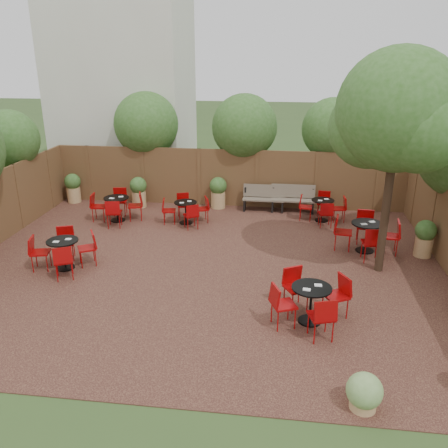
# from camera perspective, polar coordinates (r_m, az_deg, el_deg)

# --- Properties ---
(ground) EXTENTS (80.00, 80.00, 0.00)m
(ground) POSITION_cam_1_polar(r_m,az_deg,el_deg) (11.95, -2.45, -5.24)
(ground) COLOR #354F23
(ground) RESTS_ON ground
(courtyard_paving) EXTENTS (12.00, 10.00, 0.02)m
(courtyard_paving) POSITION_cam_1_polar(r_m,az_deg,el_deg) (11.94, -2.45, -5.19)
(courtyard_paving) COLOR #341715
(courtyard_paving) RESTS_ON ground
(fence_back) EXTENTS (12.00, 0.08, 2.00)m
(fence_back) POSITION_cam_1_polar(r_m,az_deg,el_deg) (16.26, 0.46, 5.59)
(fence_back) COLOR brown
(fence_back) RESTS_ON ground
(neighbour_building) EXTENTS (5.00, 4.00, 8.00)m
(neighbour_building) POSITION_cam_1_polar(r_m,az_deg,el_deg) (19.70, -12.08, 16.63)
(neighbour_building) COLOR beige
(neighbour_building) RESTS_ON ground
(overhang_foliage) EXTENTS (16.06, 10.75, 2.80)m
(overhang_foliage) POSITION_cam_1_polar(r_m,az_deg,el_deg) (13.22, -9.39, 9.67)
(overhang_foliage) COLOR #2E581C
(overhang_foliage) RESTS_ON ground
(courtyard_tree) EXTENTS (2.87, 2.79, 5.28)m
(courtyard_tree) POSITION_cam_1_polar(r_m,az_deg,el_deg) (11.30, 20.29, 12.03)
(courtyard_tree) COLOR black
(courtyard_tree) RESTS_ON courtyard_paving
(park_bench_left) EXTENTS (1.42, 0.48, 0.87)m
(park_bench_left) POSITION_cam_1_polar(r_m,az_deg,el_deg) (15.95, 4.86, 3.22)
(park_bench_left) COLOR brown
(park_bench_left) RESTS_ON courtyard_paving
(park_bench_right) EXTENTS (1.47, 0.49, 0.90)m
(park_bench_right) POSITION_cam_1_polar(r_m,az_deg,el_deg) (15.94, 8.36, 3.13)
(park_bench_right) COLOR brown
(park_bench_right) RESTS_ON courtyard_paving
(bistro_tables) EXTENTS (9.23, 7.60, 0.94)m
(bistro_tables) POSITION_cam_1_polar(r_m,az_deg,el_deg) (12.82, 0.49, -1.10)
(bistro_tables) COLOR black
(bistro_tables) RESTS_ON courtyard_paving
(planters) EXTENTS (11.71, 3.89, 1.08)m
(planters) POSITION_cam_1_polar(r_m,az_deg,el_deg) (15.48, -3.65, 3.17)
(planters) COLOR tan
(planters) RESTS_ON courtyard_paving
(low_shrubs) EXTENTS (3.04, 3.56, 0.68)m
(low_shrubs) POSITION_cam_1_polar(r_m,az_deg,el_deg) (9.31, 25.04, -13.14)
(low_shrubs) COLOR tan
(low_shrubs) RESTS_ON courtyard_paving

